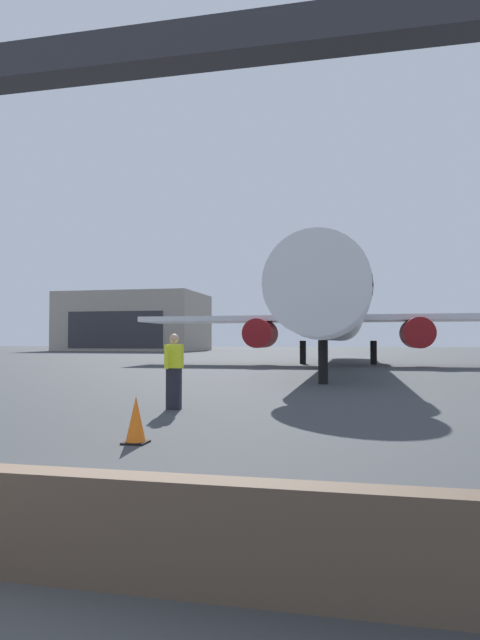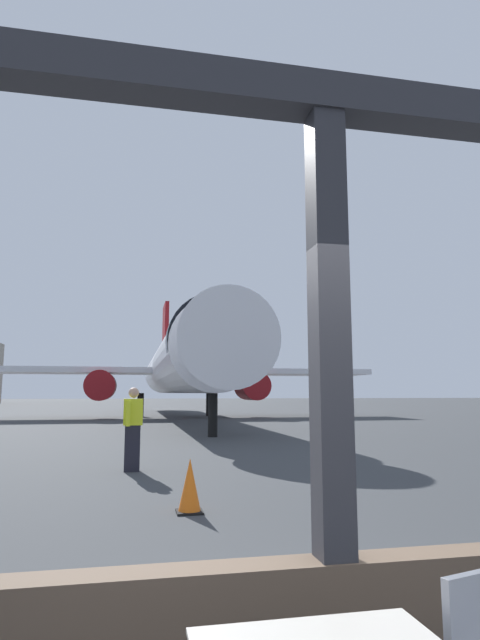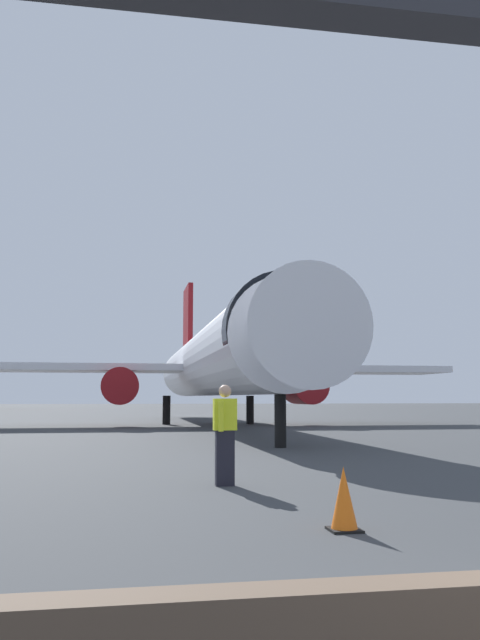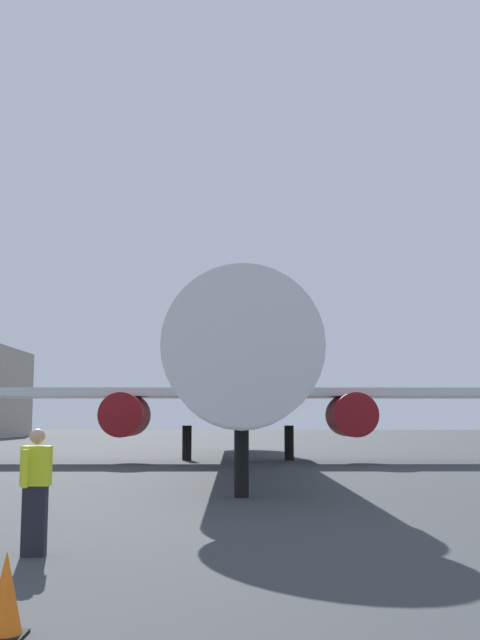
% 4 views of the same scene
% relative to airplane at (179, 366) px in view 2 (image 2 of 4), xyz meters
% --- Properties ---
extents(ground_plane, '(220.00, 220.00, 0.00)m').
position_rel_airplane_xyz_m(ground_plane, '(-1.83, 8.78, -3.37)').
color(ground_plane, '#383A3D').
extents(window_frame, '(8.68, 0.24, 3.61)m').
position_rel_airplane_xyz_m(window_frame, '(-1.83, -31.22, -2.13)').
color(window_frame, brown).
rests_on(window_frame, ground).
extents(airplane, '(26.88, 36.59, 10.16)m').
position_rel_airplane_xyz_m(airplane, '(0.00, 0.00, 0.00)').
color(airplane, silver).
rests_on(airplane, ground).
extents(ground_crew_worker, '(0.40, 0.53, 1.74)m').
position_rel_airplane_xyz_m(ground_crew_worker, '(-2.94, -22.76, -2.47)').
color(ground_crew_worker, black).
rests_on(ground_crew_worker, ground).
extents(traffic_cone, '(0.36, 0.36, 0.73)m').
position_rel_airplane_xyz_m(traffic_cone, '(-2.16, -26.76, -3.03)').
color(traffic_cone, orange).
rests_on(traffic_cone, ground).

